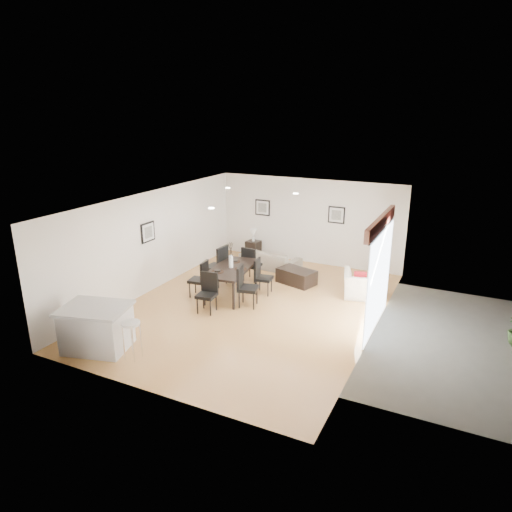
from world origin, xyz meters
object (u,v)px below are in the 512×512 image
at_px(dining_chair_wnear, 201,277).
at_px(dining_table, 231,270).
at_px(dining_chair_wfar, 219,264).
at_px(sofa, 270,259).
at_px(side_table, 253,249).
at_px(armchair, 364,285).
at_px(kitchen_island, 97,328).
at_px(dining_chair_enear, 245,284).
at_px(bar_stool, 131,327).
at_px(dining_chair_head, 208,290).
at_px(dining_chair_efar, 261,274).
at_px(coffee_table, 296,276).
at_px(dining_chair_foot, 250,262).

bearing_deg(dining_chair_wnear, dining_table, 116.61).
bearing_deg(dining_chair_wfar, sofa, 164.65).
bearing_deg(dining_table, side_table, 98.88).
distance_m(armchair, kitchen_island, 6.68).
bearing_deg(dining_chair_enear, dining_chair_wnear, 75.81).
bearing_deg(dining_chair_wfar, dining_chair_enear, 56.99).
bearing_deg(sofa, kitchen_island, 86.75).
bearing_deg(sofa, bar_stool, 95.17).
relative_size(dining_table, kitchen_island, 1.25).
height_order(dining_chair_enear, dining_chair_head, dining_chair_enear).
distance_m(dining_chair_wfar, kitchen_island, 4.21).
xyz_separation_m(side_table, kitchen_island, (-0.15, -6.92, 0.19)).
height_order(armchair, dining_chair_efar, dining_chair_efar).
bearing_deg(dining_chair_head, dining_chair_wfar, 104.51).
bearing_deg(bar_stool, dining_chair_efar, 78.92).
bearing_deg(side_table, dining_chair_enear, -66.75).
relative_size(armchair, dining_chair_enear, 1.02).
height_order(dining_chair_wfar, bar_stool, dining_chair_wfar).
distance_m(sofa, bar_stool, 6.20).
xyz_separation_m(dining_chair_enear, bar_stool, (-0.81, -3.24, 0.09)).
height_order(dining_chair_head, coffee_table, dining_chair_head).
relative_size(sofa, dining_chair_wfar, 1.65).
relative_size(dining_chair_wfar, kitchen_island, 0.74).
height_order(dining_chair_foot, coffee_table, dining_chair_foot).
distance_m(dining_chair_head, bar_stool, 2.59).
bearing_deg(dining_chair_wfar, dining_chair_foot, 140.32).
bearing_deg(coffee_table, dining_chair_foot, -145.76).
distance_m(dining_chair_enear, coffee_table, 2.14).
distance_m(dining_chair_enear, side_table, 4.01).
bearing_deg(sofa, dining_chair_foot, 95.59).
bearing_deg(dining_chair_enear, kitchen_island, 139.11).
bearing_deg(dining_chair_wnear, bar_stool, 0.64).
bearing_deg(dining_chair_wnear, dining_chair_efar, 116.58).
xyz_separation_m(dining_chair_wfar, dining_chair_enear, (1.29, -0.94, -0.06)).
relative_size(dining_chair_wnear, kitchen_island, 0.63).
relative_size(dining_table, coffee_table, 1.87).
relative_size(dining_chair_wnear, coffee_table, 0.94).
relative_size(sofa, dining_chair_efar, 1.99).
height_order(dining_chair_head, kitchen_island, dining_chair_head).
bearing_deg(dining_chair_efar, kitchen_island, 149.73).
relative_size(dining_chair_efar, bar_stool, 1.21).
bearing_deg(bar_stool, dining_table, 87.52).
distance_m(dining_chair_wnear, dining_chair_foot, 1.72).
height_order(dining_table, coffee_table, dining_table).
relative_size(armchair, kitchen_island, 0.69).
distance_m(sofa, kitchen_island, 6.28).
relative_size(armchair, dining_chair_foot, 1.06).
distance_m(dining_chair_wnear, bar_stool, 3.32).
bearing_deg(dining_chair_wnear, dining_chair_head, 34.84).
distance_m(dining_chair_head, dining_chair_foot, 2.29).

